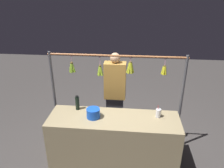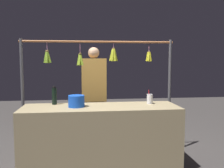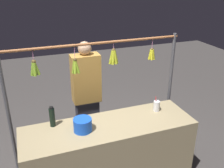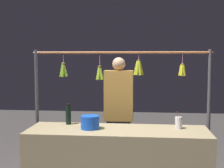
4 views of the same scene
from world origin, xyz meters
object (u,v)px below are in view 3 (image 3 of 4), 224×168
(water_bottle, at_px, (52,117))
(drink_cup, at_px, (157,106))
(blue_bucket, at_px, (83,125))
(vendor_person, at_px, (87,98))

(water_bottle, xyz_separation_m, drink_cup, (-1.32, 0.10, -0.05))
(blue_bucket, relative_size, drink_cup, 1.05)
(drink_cup, relative_size, vendor_person, 0.12)
(water_bottle, relative_size, drink_cup, 1.27)
(water_bottle, relative_size, blue_bucket, 1.20)
(blue_bucket, distance_m, drink_cup, 1.02)
(water_bottle, bearing_deg, blue_bucket, 144.17)
(water_bottle, relative_size, vendor_person, 0.15)
(drink_cup, height_order, vendor_person, vendor_person)
(water_bottle, distance_m, vendor_person, 0.85)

